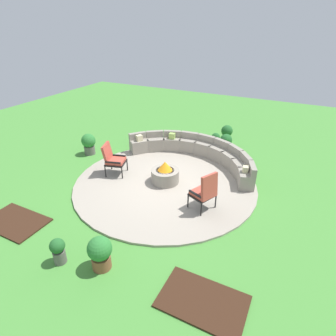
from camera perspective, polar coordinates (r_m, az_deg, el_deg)
The scene contains 14 objects.
ground_plane at distance 8.82m, azimuth -0.58°, elevation -3.13°, with size 24.00×24.00×0.00m, color #478C38.
patio_circle at distance 8.80m, azimuth -0.59°, elevation -2.96°, with size 5.61×5.61×0.06m, color #9E9384.
mulch_bed_left at distance 8.21m, azimuth -28.58°, elevation -9.55°, with size 1.58×1.00×0.04m, color #382114.
mulch_bed_right at distance 5.70m, azimuth 7.07°, elevation -25.26°, with size 1.58×1.00×0.04m, color #382114.
fire_pit at distance 8.65m, azimuth -0.60°, elevation -1.26°, with size 0.86×0.86×0.70m.
curved_stone_bench at distance 10.09m, azimuth 5.88°, elevation 3.28°, with size 4.88×2.20×0.72m.
lounge_chair_front_left at distance 9.17m, azimuth -11.12°, elevation 1.89°, with size 0.77×0.73×1.05m.
lounge_chair_front_right at distance 7.35m, azimuth 7.54°, elevation -4.63°, with size 0.73×0.76×1.10m.
potted_plant_0 at distance 11.91m, azimuth 11.84°, elevation 7.04°, with size 0.46×0.46×0.72m.
potted_plant_1 at distance 6.47m, azimuth -21.39°, elevation -15.21°, with size 0.32×0.32×0.61m.
potted_plant_2 at distance 11.49m, azimuth 9.64°, elevation 5.88°, with size 0.33×0.33×0.54m.
potted_plant_3 at distance 6.06m, azimuth -13.61°, elevation -16.26°, with size 0.50×0.50×0.76m.
potted_plant_4 at distance 10.97m, azimuth -15.79°, elevation 4.91°, with size 0.52×0.52×0.80m.
potted_plant_5 at distance 10.90m, azimuth 11.64°, elevation 5.11°, with size 0.46×0.46×0.75m.
Camera 1 is at (3.47, -6.70, 4.57)m, focal length 30.03 mm.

